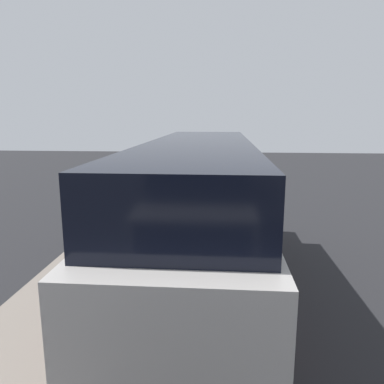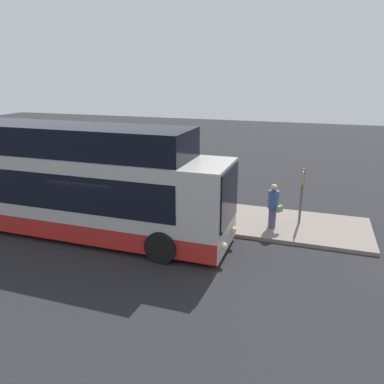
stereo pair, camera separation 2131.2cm
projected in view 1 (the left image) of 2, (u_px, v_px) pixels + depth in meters
name	position (u px, v px, depth m)	size (l,w,h in m)	color
ground	(207.00, 278.00, 11.32)	(80.00, 80.00, 0.00)	#232326
platform	(99.00, 272.00, 11.57)	(20.00, 3.50, 0.15)	slate
bus_lead	(200.00, 230.00, 9.74)	(12.35, 2.87, 4.24)	#B2ADA8
passenger_boarding	(154.00, 197.00, 17.35)	(0.69, 0.59, 1.80)	#4C476B
passenger_waiting	(117.00, 217.00, 13.81)	(0.59, 0.54, 1.83)	silver
passenger_with_bags	(134.00, 216.00, 14.47)	(0.62, 0.70, 1.64)	#2D2D33
suitcase	(143.00, 225.00, 15.11)	(0.40, 0.27, 0.96)	black
sign_post	(139.00, 182.00, 18.30)	(0.10, 0.74, 2.29)	#4C4C51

